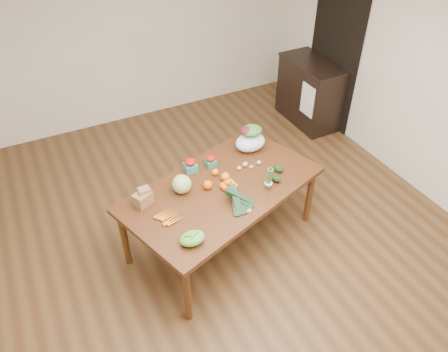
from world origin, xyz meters
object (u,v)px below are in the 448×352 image
cabinet (310,92)px  asparagus_bundle (269,178)px  dining_table (222,215)px  cabbage (182,184)px  kale_bunch (241,200)px  salad_bag (250,139)px  paper_bag (143,198)px  mandarin_cluster (228,184)px

cabinet → asparagus_bundle: (-1.87, -1.87, 0.40)m
dining_table → cabbage: bearing=144.6°
cabinet → kale_bunch: bearing=-138.5°
asparagus_bundle → cabinet: bearing=26.3°
kale_bunch → salad_bag: (0.53, 0.77, 0.05)m
salad_bag → dining_table: bearing=-142.4°
dining_table → paper_bag: bearing=153.2°
salad_bag → cabinet: bearing=35.4°
cabinet → cabbage: cabinet is taller
cabbage → salad_bag: 0.99m
mandarin_cluster → kale_bunch: 0.30m
mandarin_cluster → asparagus_bundle: (0.34, -0.19, 0.08)m
cabinet → cabbage: 3.08m
cabinet → asparagus_bundle: size_ratio=4.08×
dining_table → cabbage: size_ratio=10.42×
cabbage → mandarin_cluster: 0.45m
paper_bag → asparagus_bundle: bearing=-15.9°
dining_table → salad_bag: 0.88m
paper_bag → dining_table: bearing=-8.2°
mandarin_cluster → cabbage: bearing=160.8°
mandarin_cluster → salad_bag: salad_bag is taller
salad_bag → mandarin_cluster: bearing=-137.4°
paper_bag → mandarin_cluster: 0.83m
paper_bag → salad_bag: (1.33, 0.32, 0.05)m
cabbage → salad_bag: (0.94, 0.32, 0.04)m
asparagus_bundle → kale_bunch: bearing=178.4°
paper_bag → salad_bag: bearing=13.7°
mandarin_cluster → asparagus_bundle: asparagus_bundle is taller
cabinet → paper_bag: (-3.04, -1.53, 0.36)m
dining_table → cabbage: cabbage is taller
cabinet → salad_bag: (-1.70, -1.21, 0.41)m
kale_bunch → cabbage: bearing=113.8°
dining_table → kale_bunch: (0.03, -0.33, 0.45)m
asparagus_bundle → paper_bag: bearing=145.5°
mandarin_cluster → asparagus_bundle: size_ratio=0.72×
paper_bag → salad_bag: 1.37m
cabbage → asparagus_bundle: (0.77, -0.33, 0.03)m
paper_bag → asparagus_bundle: 1.21m
dining_table → mandarin_cluster: bearing=-52.7°
salad_bag → cabbage: bearing=-161.0°
cabbage → kale_bunch: bearing=-47.6°
kale_bunch → salad_bag: size_ratio=1.17×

